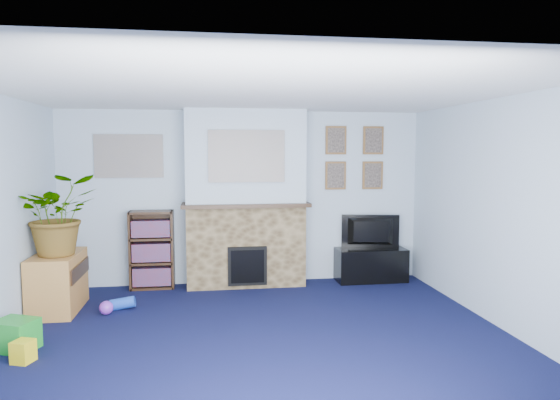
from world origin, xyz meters
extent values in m
cube|color=#0D1134|center=(0.00, 0.00, 0.00)|extent=(5.00, 4.50, 0.01)
cube|color=white|center=(0.00, 0.00, 2.40)|extent=(5.00, 4.50, 0.01)
cube|color=#ADBFD1|center=(0.00, 2.25, 1.20)|extent=(5.00, 0.04, 2.40)
cube|color=#ADBFD1|center=(0.00, -2.25, 1.20)|extent=(5.00, 0.04, 2.40)
cube|color=#ADBFD1|center=(2.50, 0.00, 1.20)|extent=(0.04, 4.50, 2.40)
cube|color=brown|center=(0.00, 2.05, 0.55)|extent=(1.60, 0.40, 1.10)
cube|color=brown|center=(0.00, 2.05, 1.75)|extent=(1.60, 0.40, 1.30)
cube|color=brown|center=(0.00, 2.02, 1.12)|extent=(1.72, 0.50, 0.05)
cube|color=brown|center=(0.00, 1.84, 0.32)|extent=(0.52, 0.08, 0.52)
cube|color=brown|center=(0.00, 1.80, 0.32)|extent=(0.44, 0.02, 0.44)
cube|color=gray|center=(0.00, 1.84, 1.78)|extent=(1.00, 0.03, 0.68)
cube|color=gray|center=(-1.55, 2.23, 1.78)|extent=(0.90, 0.03, 0.58)
cube|color=brown|center=(1.30, 2.23, 2.00)|extent=(0.30, 0.03, 0.40)
cube|color=brown|center=(1.85, 2.23, 2.00)|extent=(0.30, 0.03, 0.40)
cube|color=brown|center=(1.30, 2.23, 1.50)|extent=(0.30, 0.03, 0.40)
cube|color=brown|center=(1.85, 2.23, 1.50)|extent=(0.30, 0.03, 0.40)
cube|color=black|center=(1.78, 2.03, 0.23)|extent=(0.99, 0.42, 0.47)
imported|color=black|center=(1.78, 2.05, 0.70)|extent=(0.82, 0.27, 0.47)
cube|color=#311E11|center=(-1.26, 2.23, 0.53)|extent=(0.58, 0.02, 1.05)
cube|color=#311E11|center=(-1.54, 2.10, 0.53)|extent=(0.03, 0.28, 1.05)
cube|color=#311E11|center=(-0.99, 2.10, 0.53)|extent=(0.03, 0.28, 1.05)
cube|color=#311E11|center=(-1.26, 2.10, 0.01)|extent=(0.56, 0.28, 0.03)
cube|color=#311E11|center=(-1.26, 2.10, 0.35)|extent=(0.56, 0.28, 0.03)
cube|color=#311E11|center=(-1.26, 2.10, 0.68)|extent=(0.56, 0.28, 0.03)
cube|color=#311E11|center=(-1.26, 2.10, 1.04)|extent=(0.56, 0.28, 0.03)
cube|color=#311E11|center=(-1.26, 2.09, 0.17)|extent=(0.50, 0.22, 0.24)
cube|color=#311E11|center=(-1.26, 2.09, 0.50)|extent=(0.50, 0.22, 0.24)
cube|color=#311E11|center=(-1.26, 2.09, 0.82)|extent=(0.50, 0.22, 0.22)
cube|color=#B87C3B|center=(-2.24, 1.26, 0.35)|extent=(0.48, 0.86, 0.67)
imported|color=#26661E|center=(-2.19, 1.21, 1.13)|extent=(1.06, 1.01, 0.92)
cube|color=gold|center=(-0.07, 2.00, 1.22)|extent=(0.10, 0.06, 0.14)
cylinder|color=#B2BFC6|center=(0.31, 2.00, 1.23)|extent=(0.04, 0.04, 0.14)
sphere|color=gray|center=(-0.61, 2.00, 1.22)|extent=(0.12, 0.12, 0.12)
cylinder|color=yellow|center=(0.76, 2.00, 1.21)|extent=(0.06, 0.06, 0.11)
cube|color=#198C26|center=(-2.30, 0.11, 0.14)|extent=(0.44, 0.40, 0.29)
sphere|color=purple|center=(-1.67, 1.03, 0.09)|extent=(0.16, 0.16, 0.16)
cube|color=yellow|center=(-2.13, -0.20, 0.11)|extent=(0.20, 0.20, 0.19)
cylinder|color=blue|center=(-1.52, 1.20, 0.07)|extent=(0.30, 0.13, 0.17)
camera|label=1|loc=(-0.52, -4.69, 1.84)|focal=32.00mm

